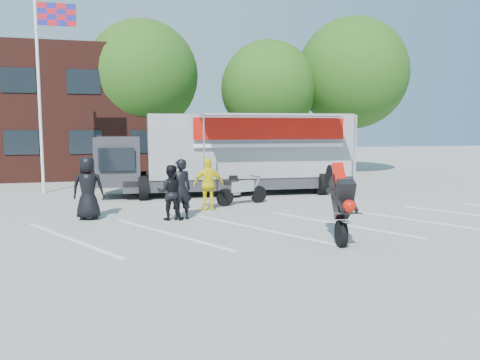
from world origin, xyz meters
name	(u,v)px	position (x,y,z in m)	size (l,w,h in m)	color
ground	(263,237)	(0.00, 0.00, 0.00)	(100.00, 100.00, 0.00)	#9E9E99
parking_bay_lines	(251,229)	(0.00, 1.00, 0.01)	(18.00, 5.00, 0.01)	white
flagpole	(45,70)	(-6.24, 10.00, 5.05)	(1.61, 0.12, 8.00)	white
tree_left	(143,76)	(-2.00, 16.00, 5.57)	(6.12, 6.12, 8.64)	#382314
tree_mid	(268,89)	(5.00, 15.00, 4.94)	(5.44, 5.44, 7.68)	#382314
tree_right	(352,74)	(10.00, 14.50, 5.88)	(6.46, 6.46, 9.12)	#382314
transporter_truck	(239,194)	(1.37, 7.71, 0.00)	(10.16, 4.90, 3.23)	#95989D
parked_motorcycle	(242,204)	(0.80, 5.02, 0.00)	(0.69, 2.08, 1.09)	#B2B2B7
stunt_bike_rider	(333,240)	(1.58, -0.67, 0.00)	(0.82, 1.74, 2.05)	black
spectator_leather_a	(88,188)	(-4.31, 3.51, 0.94)	(0.92, 0.60, 1.88)	black
spectator_leather_b	(181,189)	(-1.67, 2.80, 0.91)	(0.66, 0.43, 1.81)	black
spectator_leather_c	(171,192)	(-1.96, 2.84, 0.81)	(0.79, 0.62, 1.63)	black
spectator_hivis	(208,184)	(-0.58, 4.11, 0.87)	(1.02, 0.42, 1.74)	#FFEB0D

